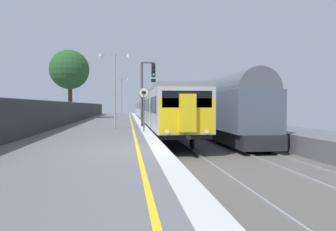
{
  "coord_description": "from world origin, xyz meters",
  "views": [
    {
      "loc": [
        -0.71,
        -10.89,
        1.51
      ],
      "look_at": [
        1.24,
        4.32,
        1.04
      ],
      "focal_mm": 33.98,
      "sensor_mm": 36.0,
      "label": 1
    }
  ],
  "objects_px": {
    "platform_lamp_mid": "(115,83)",
    "background_tree_centre": "(70,71)",
    "signal_gantry": "(146,86)",
    "platform_lamp_far": "(121,94)",
    "freight_train_adjacent_track": "(181,106)",
    "commuter_train_at_platform": "(153,108)",
    "speed_limit_sign": "(144,103)",
    "background_tree_left": "(70,71)"
  },
  "relations": [
    {
      "from": "speed_limit_sign",
      "to": "background_tree_centre",
      "type": "distance_m",
      "value": 22.47
    },
    {
      "from": "background_tree_left",
      "to": "commuter_train_at_platform",
      "type": "bearing_deg",
      "value": -46.33
    },
    {
      "from": "freight_train_adjacent_track",
      "to": "speed_limit_sign",
      "type": "xyz_separation_m",
      "value": [
        -5.85,
        -21.68,
        0.2
      ]
    },
    {
      "from": "platform_lamp_mid",
      "to": "speed_limit_sign",
      "type": "bearing_deg",
      "value": -55.66
    },
    {
      "from": "signal_gantry",
      "to": "platform_lamp_mid",
      "type": "xyz_separation_m",
      "value": [
        -2.16,
        -2.06,
        0.03
      ]
    },
    {
      "from": "commuter_train_at_platform",
      "to": "platform_lamp_far",
      "type": "relative_size",
      "value": 7.43
    },
    {
      "from": "speed_limit_sign",
      "to": "background_tree_left",
      "type": "relative_size",
      "value": 0.32
    },
    {
      "from": "background_tree_left",
      "to": "platform_lamp_mid",
      "type": "bearing_deg",
      "value": -73.8
    },
    {
      "from": "background_tree_left",
      "to": "freight_train_adjacent_track",
      "type": "bearing_deg",
      "value": -19.81
    },
    {
      "from": "platform_lamp_far",
      "to": "commuter_train_at_platform",
      "type": "bearing_deg",
      "value": -70.71
    },
    {
      "from": "freight_train_adjacent_track",
      "to": "background_tree_left",
      "type": "bearing_deg",
      "value": 160.19
    },
    {
      "from": "speed_limit_sign",
      "to": "signal_gantry",
      "type": "bearing_deg",
      "value": 85.31
    },
    {
      "from": "commuter_train_at_platform",
      "to": "background_tree_centre",
      "type": "bearing_deg",
      "value": 153.07
    },
    {
      "from": "signal_gantry",
      "to": "platform_lamp_mid",
      "type": "height_order",
      "value": "platform_lamp_mid"
    },
    {
      "from": "freight_train_adjacent_track",
      "to": "speed_limit_sign",
      "type": "bearing_deg",
      "value": -105.1
    },
    {
      "from": "platform_lamp_far",
      "to": "speed_limit_sign",
      "type": "bearing_deg",
      "value": -86.11
    },
    {
      "from": "speed_limit_sign",
      "to": "background_tree_left",
      "type": "distance_m",
      "value": 28.77
    },
    {
      "from": "signal_gantry",
      "to": "background_tree_left",
      "type": "distance_m",
      "value": 24.38
    },
    {
      "from": "signal_gantry",
      "to": "platform_lamp_far",
      "type": "bearing_deg",
      "value": 95.75
    },
    {
      "from": "speed_limit_sign",
      "to": "background_tree_centre",
      "type": "bearing_deg",
      "value": 110.7
    },
    {
      "from": "background_tree_left",
      "to": "signal_gantry",
      "type": "bearing_deg",
      "value": -67.5
    },
    {
      "from": "platform_lamp_mid",
      "to": "background_tree_centre",
      "type": "relative_size",
      "value": 0.61
    },
    {
      "from": "speed_limit_sign",
      "to": "platform_lamp_mid",
      "type": "xyz_separation_m",
      "value": [
        -1.78,
        2.6,
        1.34
      ]
    },
    {
      "from": "commuter_train_at_platform",
      "to": "background_tree_left",
      "type": "relative_size",
      "value": 5.03
    },
    {
      "from": "freight_train_adjacent_track",
      "to": "signal_gantry",
      "type": "xyz_separation_m",
      "value": [
        -5.47,
        -17.01,
        1.51
      ]
    },
    {
      "from": "platform_lamp_mid",
      "to": "background_tree_centre",
      "type": "height_order",
      "value": "background_tree_centre"
    },
    {
      "from": "background_tree_left",
      "to": "background_tree_centre",
      "type": "distance_m",
      "value": 6.42
    },
    {
      "from": "commuter_train_at_platform",
      "to": "freight_train_adjacent_track",
      "type": "distance_m",
      "value": 7.14
    },
    {
      "from": "speed_limit_sign",
      "to": "platform_lamp_far",
      "type": "height_order",
      "value": "platform_lamp_far"
    },
    {
      "from": "freight_train_adjacent_track",
      "to": "platform_lamp_mid",
      "type": "bearing_deg",
      "value": -111.79
    },
    {
      "from": "commuter_train_at_platform",
      "to": "platform_lamp_mid",
      "type": "bearing_deg",
      "value": -105.39
    },
    {
      "from": "speed_limit_sign",
      "to": "platform_lamp_far",
      "type": "relative_size",
      "value": 0.48
    },
    {
      "from": "platform_lamp_mid",
      "to": "background_tree_left",
      "type": "relative_size",
      "value": 0.63
    },
    {
      "from": "commuter_train_at_platform",
      "to": "background_tree_centre",
      "type": "relative_size",
      "value": 4.87
    },
    {
      "from": "signal_gantry",
      "to": "speed_limit_sign",
      "type": "relative_size",
      "value": 1.84
    },
    {
      "from": "commuter_train_at_platform",
      "to": "speed_limit_sign",
      "type": "height_order",
      "value": "commuter_train_at_platform"
    },
    {
      "from": "platform_lamp_far",
      "to": "background_tree_centre",
      "type": "xyz_separation_m",
      "value": [
        -6.03,
        -5.44,
        2.53
      ]
    },
    {
      "from": "platform_lamp_far",
      "to": "background_tree_centre",
      "type": "relative_size",
      "value": 0.66
    },
    {
      "from": "signal_gantry",
      "to": "speed_limit_sign",
      "type": "bearing_deg",
      "value": -94.69
    },
    {
      "from": "platform_lamp_far",
      "to": "background_tree_centre",
      "type": "height_order",
      "value": "background_tree_centre"
    },
    {
      "from": "platform_lamp_mid",
      "to": "background_tree_centre",
      "type": "distance_m",
      "value": 19.24
    },
    {
      "from": "commuter_train_at_platform",
      "to": "background_tree_centre",
      "type": "xyz_separation_m",
      "value": [
        -9.66,
        4.9,
        4.45
      ]
    }
  ]
}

